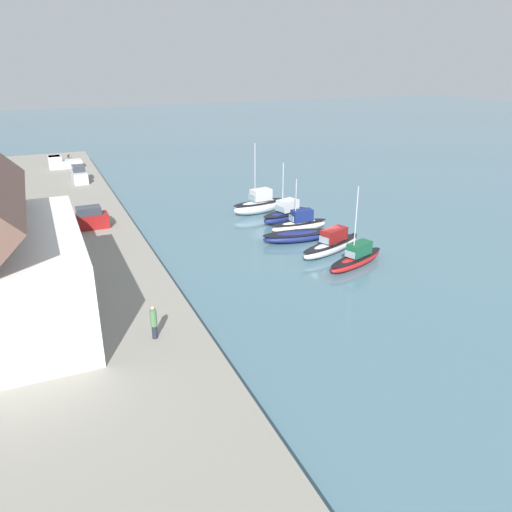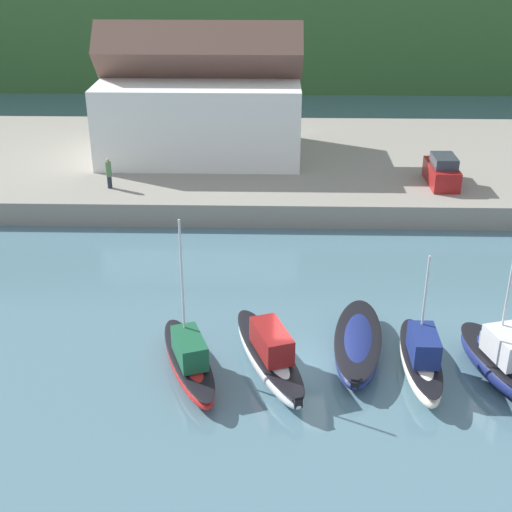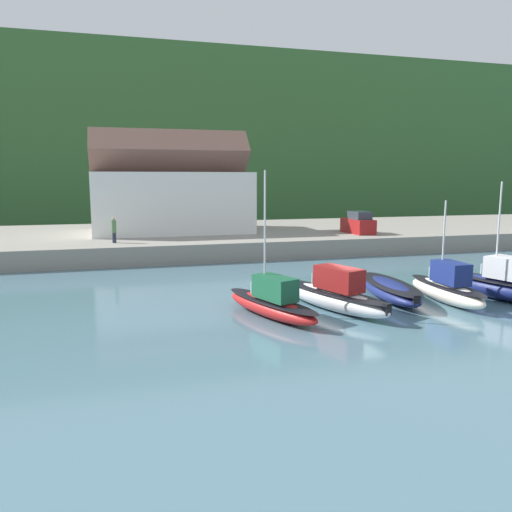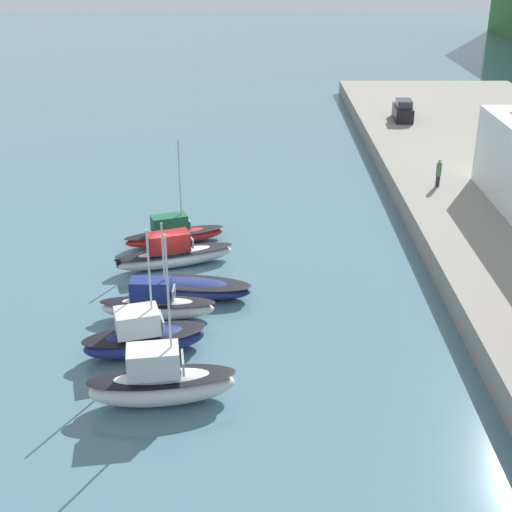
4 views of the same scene
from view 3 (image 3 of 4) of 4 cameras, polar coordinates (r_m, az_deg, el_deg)
The scene contains 11 objects.
ground_plane at distance 27.72m, azimuth 11.46°, elevation -5.75°, with size 320.00×320.00×0.00m, color slate.
hillside_backdrop at distance 105.58m, azimuth -9.02°, elevation 12.39°, with size 240.00×52.37×27.30m.
quay_promenade at distance 52.81m, azimuth -1.94°, elevation 2.20°, with size 111.20×22.29×1.59m.
harbor_clubhouse at distance 51.23m, azimuth -9.64°, elevation 6.88°, with size 15.44×9.64×10.16m.
moored_boat_0 at distance 25.14m, azimuth 1.79°, elevation -5.30°, with size 3.87×7.11×7.31m.
moored_boat_1 at distance 26.71m, azimuth 8.94°, elevation -4.37°, with size 4.20×7.86×2.35m.
moored_boat_2 at distance 29.90m, azimuth 15.03°, elevation -3.70°, with size 3.16×7.49×1.05m.
moored_boat_3 at distance 29.92m, azimuth 20.97°, elevation -3.41°, with size 1.65×6.43×5.71m.
moored_boat_4 at distance 32.03m, azimuth 26.37°, elevation -2.87°, with size 3.86×6.63×6.74m.
parked_car_2 at distance 49.98m, azimuth 11.60°, elevation 3.62°, with size 1.85×4.22×2.16m.
person_on_quay at distance 43.17m, azimuth -15.93°, elevation 2.91°, with size 0.40×0.40×2.14m.
Camera 3 is at (-12.33, -23.85, 6.90)m, focal length 35.00 mm.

